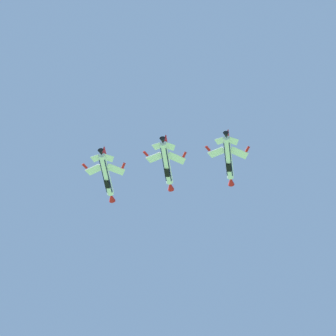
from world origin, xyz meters
TOP-DOWN VIEW (x-y plane):
  - fighter_jet_lead at (-38.87, 114.61)m, footprint 10.58×15.96m
  - fighter_jet_left_wing at (-24.40, 115.22)m, footprint 10.49×15.96m
  - fighter_jet_right_wing at (-9.72, 116.61)m, footprint 10.51×15.96m

SIDE VIEW (x-z plane):
  - fighter_jet_lead at x=-38.87m, z-range 143.52..147.90m
  - fighter_jet_left_wing at x=-24.40m, z-range 145.37..149.75m
  - fighter_jet_right_wing at x=-9.72m, z-range 145.73..150.11m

